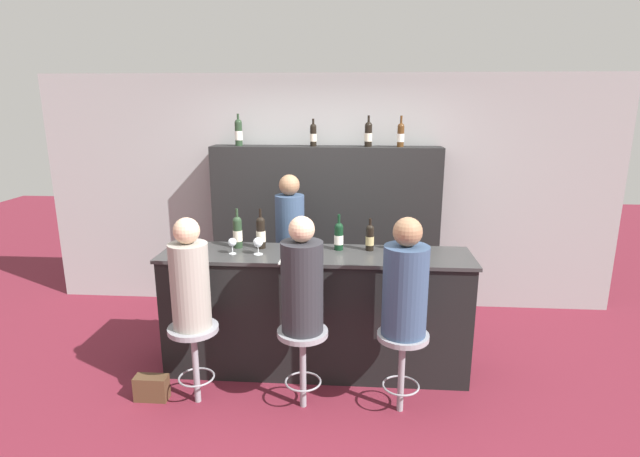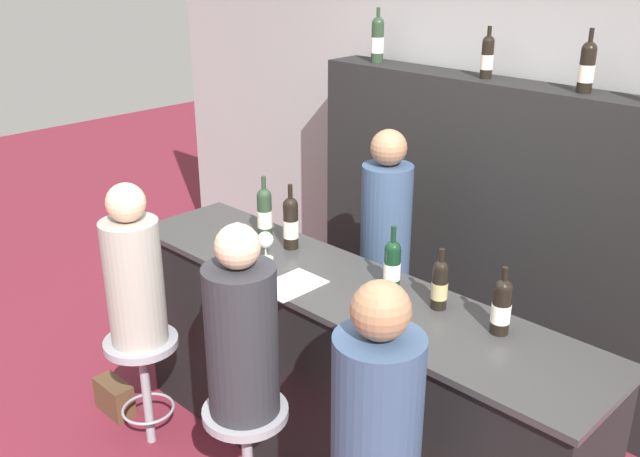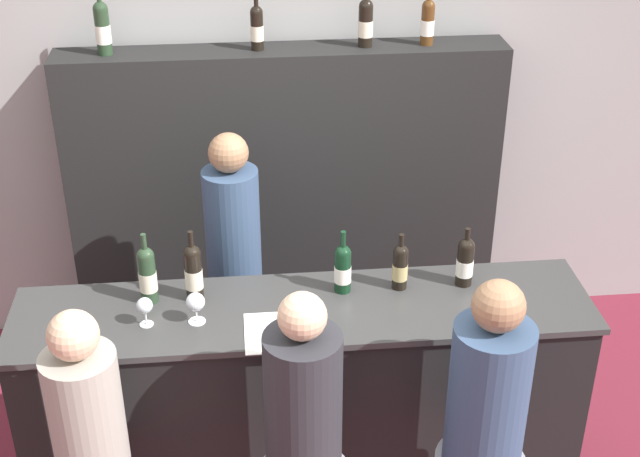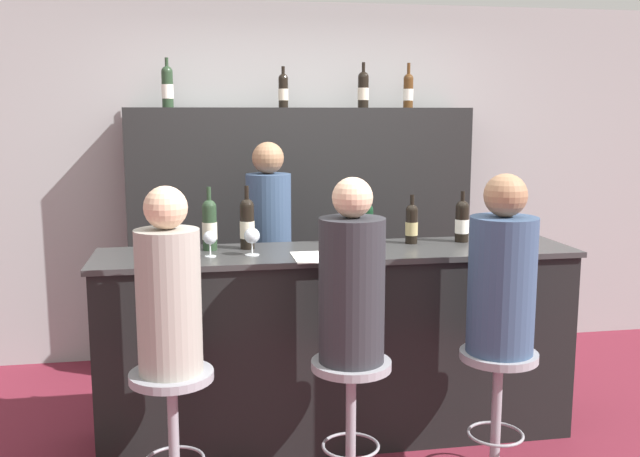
% 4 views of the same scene
% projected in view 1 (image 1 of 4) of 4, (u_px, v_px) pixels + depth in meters
% --- Properties ---
extents(ground_plane, '(16.00, 16.00, 0.00)m').
position_uv_depth(ground_plane, '(313.00, 385.00, 4.18)').
color(ground_plane, maroon).
extents(wall_back, '(6.40, 0.05, 2.60)m').
position_uv_depth(wall_back, '(327.00, 193.00, 5.61)').
color(wall_back, '#9E9E9E').
rests_on(wall_back, ground_plane).
extents(bar_counter, '(2.61, 0.59, 1.07)m').
position_uv_depth(bar_counter, '(316.00, 312.00, 4.31)').
color(bar_counter, black).
rests_on(bar_counter, ground_plane).
extents(back_bar_cabinet, '(2.45, 0.28, 1.85)m').
position_uv_depth(back_bar_cabinet, '(325.00, 231.00, 5.48)').
color(back_bar_cabinet, black).
rests_on(back_bar_cabinet, ground_plane).
extents(wine_bottle_counter_0, '(0.08, 0.08, 0.35)m').
position_uv_depth(wine_bottle_counter_0, '(238.00, 232.00, 4.32)').
color(wine_bottle_counter_0, '#233823').
rests_on(wine_bottle_counter_0, bar_counter).
extents(wine_bottle_counter_1, '(0.08, 0.08, 0.35)m').
position_uv_depth(wine_bottle_counter_1, '(261.00, 232.00, 4.30)').
color(wine_bottle_counter_1, black).
rests_on(wine_bottle_counter_1, bar_counter).
extents(wine_bottle_counter_2, '(0.08, 0.08, 0.31)m').
position_uv_depth(wine_bottle_counter_2, '(339.00, 236.00, 4.26)').
color(wine_bottle_counter_2, black).
rests_on(wine_bottle_counter_2, bar_counter).
extents(wine_bottle_counter_3, '(0.07, 0.07, 0.28)m').
position_uv_depth(wine_bottle_counter_3, '(370.00, 237.00, 4.24)').
color(wine_bottle_counter_3, black).
rests_on(wine_bottle_counter_3, bar_counter).
extents(wine_bottle_counter_4, '(0.08, 0.08, 0.30)m').
position_uv_depth(wine_bottle_counter_4, '(406.00, 237.00, 4.22)').
color(wine_bottle_counter_4, black).
rests_on(wine_bottle_counter_4, bar_counter).
extents(wine_bottle_backbar_0, '(0.08, 0.08, 0.33)m').
position_uv_depth(wine_bottle_backbar_0, '(239.00, 132.00, 5.28)').
color(wine_bottle_backbar_0, '#233823').
rests_on(wine_bottle_backbar_0, back_bar_cabinet).
extents(wine_bottle_backbar_1, '(0.07, 0.07, 0.28)m').
position_uv_depth(wine_bottle_backbar_1, '(313.00, 135.00, 5.23)').
color(wine_bottle_backbar_1, black).
rests_on(wine_bottle_backbar_1, back_bar_cabinet).
extents(wine_bottle_backbar_2, '(0.08, 0.08, 0.32)m').
position_uv_depth(wine_bottle_backbar_2, '(368.00, 134.00, 5.19)').
color(wine_bottle_backbar_2, black).
rests_on(wine_bottle_backbar_2, back_bar_cabinet).
extents(wine_bottle_backbar_3, '(0.07, 0.07, 0.32)m').
position_uv_depth(wine_bottle_backbar_3, '(401.00, 135.00, 5.16)').
color(wine_bottle_backbar_3, '#4C2D14').
rests_on(wine_bottle_backbar_3, back_bar_cabinet).
extents(wine_glass_0, '(0.07, 0.07, 0.14)m').
position_uv_depth(wine_glass_0, '(232.00, 243.00, 4.15)').
color(wine_glass_0, silver).
rests_on(wine_glass_0, bar_counter).
extents(wine_glass_1, '(0.08, 0.08, 0.15)m').
position_uv_depth(wine_glass_1, '(258.00, 243.00, 4.13)').
color(wine_glass_1, silver).
rests_on(wine_glass_1, bar_counter).
extents(tasting_menu, '(0.21, 0.30, 0.00)m').
position_uv_depth(tasting_menu, '(293.00, 259.00, 4.02)').
color(tasting_menu, white).
rests_on(tasting_menu, bar_counter).
extents(bar_stool_left, '(0.38, 0.38, 0.64)m').
position_uv_depth(bar_stool_left, '(194.00, 343.00, 3.83)').
color(bar_stool_left, gray).
rests_on(bar_stool_left, ground_plane).
extents(guest_seated_left, '(0.29, 0.29, 0.85)m').
position_uv_depth(guest_seated_left, '(190.00, 280.00, 3.70)').
color(guest_seated_left, gray).
rests_on(guest_seated_left, bar_stool_left).
extents(bar_stool_middle, '(0.38, 0.38, 0.64)m').
position_uv_depth(bar_stool_middle, '(303.00, 347.00, 3.77)').
color(bar_stool_middle, gray).
rests_on(bar_stool_middle, ground_plane).
extents(guest_seated_middle, '(0.31, 0.31, 0.88)m').
position_uv_depth(guest_seated_middle, '(302.00, 282.00, 3.64)').
color(guest_seated_middle, '#28282D').
rests_on(guest_seated_middle, bar_stool_middle).
extents(bar_stool_right, '(0.38, 0.38, 0.64)m').
position_uv_depth(bar_stool_right, '(402.00, 350.00, 3.72)').
color(bar_stool_right, gray).
rests_on(bar_stool_right, ground_plane).
extents(guest_seated_right, '(0.33, 0.33, 0.88)m').
position_uv_depth(guest_seated_right, '(405.00, 284.00, 3.59)').
color(guest_seated_right, '#334766').
rests_on(guest_seated_right, bar_stool_right).
extents(bartender, '(0.28, 0.28, 1.63)m').
position_uv_depth(bartender, '(290.00, 261.00, 4.94)').
color(bartender, '#334766').
rests_on(bartender, ground_plane).
extents(handbag, '(0.26, 0.12, 0.20)m').
position_uv_depth(handbag, '(152.00, 388.00, 3.96)').
color(handbag, '#513823').
rests_on(handbag, ground_plane).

